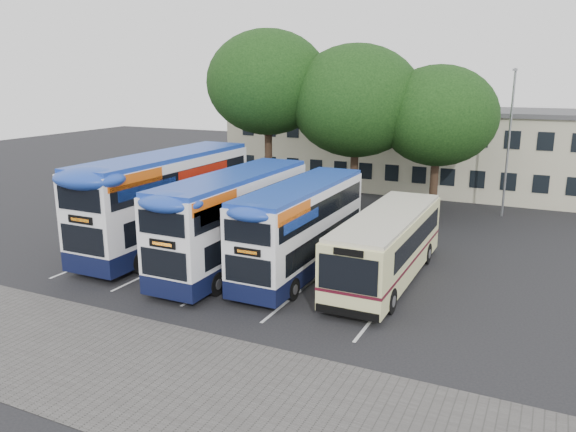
% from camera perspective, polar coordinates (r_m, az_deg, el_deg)
% --- Properties ---
extents(ground, '(120.00, 120.00, 0.00)m').
position_cam_1_polar(ground, '(20.80, -1.47, -10.43)').
color(ground, black).
rests_on(ground, ground).
extents(paving_strip, '(40.00, 6.00, 0.01)m').
position_cam_1_polar(paving_strip, '(18.11, -14.85, -14.88)').
color(paving_strip, '#595654').
rests_on(paving_strip, ground).
extents(bay_lines, '(14.12, 11.00, 0.01)m').
position_cam_1_polar(bay_lines, '(26.55, -3.79, -4.89)').
color(bay_lines, silver).
rests_on(bay_lines, ground).
extents(depot_building, '(32.40, 8.40, 6.20)m').
position_cam_1_polar(depot_building, '(45.01, 14.41, 6.68)').
color(depot_building, beige).
rests_on(depot_building, ground).
extents(lamp_post, '(0.25, 1.05, 9.06)m').
position_cam_1_polar(lamp_post, '(37.07, 21.57, 7.64)').
color(lamp_post, gray).
rests_on(lamp_post, ground).
extents(tree_left, '(7.94, 7.94, 11.56)m').
position_cam_1_polar(tree_left, '(37.37, -2.06, 13.39)').
color(tree_left, black).
rests_on(tree_left, ground).
extents(tree_mid, '(8.26, 8.26, 10.59)m').
position_cam_1_polar(tree_mid, '(36.12, 6.94, 11.52)').
color(tree_mid, black).
rests_on(tree_mid, ground).
extents(tree_right, '(7.17, 7.17, 9.30)m').
position_cam_1_polar(tree_right, '(35.73, 15.01, 9.79)').
color(tree_right, black).
rests_on(tree_right, ground).
extents(bus_dd_left, '(2.81, 11.59, 4.83)m').
position_cam_1_polar(bus_dd_left, '(29.12, -12.15, 1.95)').
color(bus_dd_left, '#0E1334').
rests_on(bus_dd_left, ground).
extents(bus_dd_mid, '(2.53, 10.44, 4.35)m').
position_cam_1_polar(bus_dd_mid, '(25.69, -5.43, -0.02)').
color(bus_dd_mid, '#0E1334').
rests_on(bus_dd_mid, ground).
extents(bus_dd_right, '(2.35, 9.69, 4.03)m').
position_cam_1_polar(bus_dd_right, '(24.91, 1.40, -0.82)').
color(bus_dd_right, '#0E1334').
rests_on(bus_dd_right, ground).
extents(bus_single, '(2.53, 9.95, 2.97)m').
position_cam_1_polar(bus_single, '(24.44, 10.08, -2.65)').
color(bus_single, beige).
rests_on(bus_single, ground).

